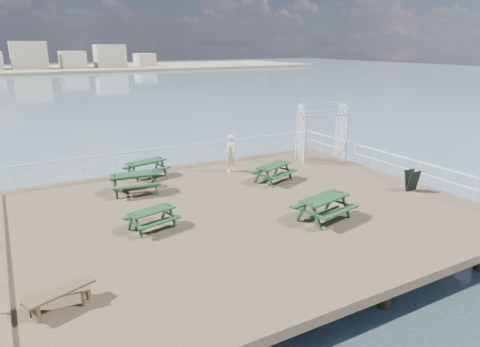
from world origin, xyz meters
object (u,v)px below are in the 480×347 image
picnic_table_e (324,203)px  flat_bench_far (57,296)px  picnic_table_b (146,165)px  person (232,153)px  picnic_table_a (135,179)px  flat_bench_near (61,295)px  trellis_arbor (321,135)px  picnic_table_d (152,215)px  picnic_table_c (274,169)px

picnic_table_e → flat_bench_far: size_ratio=1.46×
picnic_table_b → person: 4.24m
picnic_table_a → person: bearing=16.7°
picnic_table_a → flat_bench_near: picnic_table_a is taller
picnic_table_e → person: size_ratio=1.23×
picnic_table_b → flat_bench_far: (-5.19, -9.42, -0.25)m
picnic_table_b → trellis_arbor: (9.33, -1.69, 0.83)m
picnic_table_a → person: person is taller
flat_bench_near → person: size_ratio=0.92×
picnic_table_d → flat_bench_far: bearing=-148.6°
picnic_table_e → picnic_table_b: bearing=104.3°
picnic_table_a → trellis_arbor: bearing=9.6°
picnic_table_d → trellis_arbor: bearing=8.3°
trellis_arbor → picnic_table_b: bearing=-173.1°
picnic_table_c → picnic_table_e: size_ratio=0.98×
person → picnic_table_e: bearing=-90.0°
picnic_table_d → flat_bench_near: size_ratio=1.08×
picnic_table_d → flat_bench_far: picnic_table_d is taller
picnic_table_d → picnic_table_e: 6.21m
picnic_table_c → trellis_arbor: size_ratio=0.71×
flat_bench_near → flat_bench_far: 0.11m
picnic_table_a → trellis_arbor: size_ratio=0.69×
picnic_table_b → picnic_table_e: (4.09, -8.27, 0.05)m
picnic_table_b → flat_bench_near: size_ratio=1.24×
picnic_table_a → picnic_table_e: picnic_table_e is taller
picnic_table_c → picnic_table_b: bearing=123.5°
trellis_arbor → person: (-5.27, 0.50, -0.47)m
picnic_table_e → flat_bench_near: (-9.19, -1.19, -0.26)m
person → picnic_table_d: bearing=-140.4°
picnic_table_a → picnic_table_c: 6.33m
flat_bench_near → flat_bench_far: bearing=136.3°
flat_bench_near → trellis_arbor: bearing=8.4°
picnic_table_a → person: (5.17, 0.78, 0.32)m
flat_bench_near → person: bearing=22.2°
flat_bench_near → person: 12.34m
picnic_table_a → picnic_table_b: size_ratio=1.02×
picnic_table_a → trellis_arbor: trellis_arbor is taller
person → picnic_table_b: bearing=163.2°
picnic_table_d → flat_bench_near: bearing=-147.4°
picnic_table_c → trellis_arbor: 4.78m
picnic_table_a → picnic_table_b: bearing=68.5°
picnic_table_b → picnic_table_d: bearing=-118.9°
picnic_table_a → picnic_table_e: bearing=-42.3°
picnic_table_e → flat_bench_near: picnic_table_e is taller
flat_bench_far → trellis_arbor: (14.52, 7.73, 1.08)m
picnic_table_c → picnic_table_e: bearing=-122.1°
picnic_table_b → picnic_table_d: size_ratio=1.15×
flat_bench_far → person: 12.39m
picnic_table_d → flat_bench_far: (-3.51, -3.44, -0.17)m
picnic_table_a → picnic_table_d: picnic_table_a is taller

